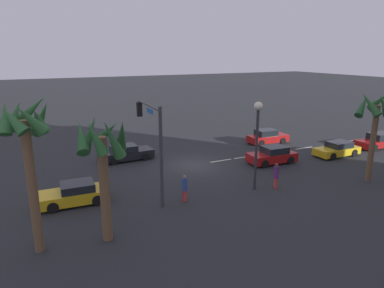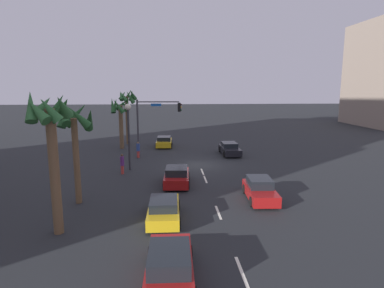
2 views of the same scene
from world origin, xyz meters
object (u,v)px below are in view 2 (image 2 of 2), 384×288
object	(u,v)px
streetlamp	(128,124)
palm_tree_3	(51,130)
palm_tree_0	(120,111)
palm_tree_2	(75,127)
traffic_signal	(153,117)
car_1	(164,142)
car_5	(260,190)
car_4	(177,176)
car_3	(170,266)
palm_tree_1	(127,102)
pedestrian_0	(122,163)
car_2	(230,149)
car_0	(164,209)
pedestrian_1	(138,149)

from	to	relation	value
streetlamp	palm_tree_3	size ratio (longest dim) A/B	0.81
streetlamp	palm_tree_0	size ratio (longest dim) A/B	0.96
palm_tree_0	palm_tree_2	distance (m)	18.35
traffic_signal	streetlamp	xyz separation A→B (m)	(-6.45, 1.80, 0.07)
traffic_signal	streetlamp	bearing A→B (deg)	164.37
car_1	car_5	bearing A→B (deg)	-161.38
car_4	palm_tree_3	xyz separation A→B (m)	(-7.76, 6.18, 4.64)
car_3	palm_tree_1	distance (m)	31.07
streetlamp	car_5	bearing A→B (deg)	-131.48
pedestrian_0	car_1	bearing A→B (deg)	-15.00
palm_tree_0	pedestrian_0	bearing A→B (deg)	-171.39
car_4	palm_tree_0	bearing A→B (deg)	22.83
pedestrian_0	streetlamp	bearing A→B (deg)	-18.07
car_2	palm_tree_3	xyz separation A→B (m)	(-18.39, 12.22, 4.67)
traffic_signal	palm_tree_0	xyz separation A→B (m)	(3.80, 4.02, 0.40)
car_4	palm_tree_0	size ratio (longest dim) A/B	0.66
streetlamp	palm_tree_0	world-z (taller)	palm_tree_0
car_0	palm_tree_3	world-z (taller)	palm_tree_3
palm_tree_1	palm_tree_3	world-z (taller)	palm_tree_3
car_1	palm_tree_3	xyz separation A→B (m)	(-23.57, 4.99, 4.67)
car_1	palm_tree_0	distance (m)	6.46
traffic_signal	pedestrian_0	xyz separation A→B (m)	(-7.83, 2.26, -3.14)
pedestrian_1	car_4	bearing A→B (deg)	-158.64
palm_tree_0	palm_tree_3	size ratio (longest dim) A/B	0.85
palm_tree_3	car_4	bearing A→B (deg)	-38.55
palm_tree_2	palm_tree_1	bearing A→B (deg)	-1.32
car_3	palm_tree_2	bearing A→B (deg)	32.71
pedestrian_1	palm_tree_2	distance (m)	13.92
car_0	palm_tree_2	distance (m)	7.54
traffic_signal	car_5	bearing A→B (deg)	-152.68
palm_tree_0	palm_tree_3	distance (m)	22.73
car_0	palm_tree_1	world-z (taller)	palm_tree_1
car_4	traffic_signal	size ratio (longest dim) A/B	0.68
car_2	pedestrian_0	world-z (taller)	pedestrian_0
car_5	pedestrian_1	world-z (taller)	pedestrian_1
car_2	palm_tree_3	distance (m)	22.57
car_1	car_4	world-z (taller)	car_4
streetlamp	palm_tree_1	bearing A→B (deg)	7.35
pedestrian_1	car_5	bearing A→B (deg)	-145.54
pedestrian_1	palm_tree_1	xyz separation A→B (m)	(8.24, 1.99, 4.51)
car_2	palm_tree_2	bearing A→B (deg)	138.70
car_4	palm_tree_1	xyz separation A→B (m)	(17.95, 5.79, 4.75)
car_4	palm_tree_1	size ratio (longest dim) A/B	0.57
car_0	palm_tree_1	size ratio (longest dim) A/B	0.58
car_0	streetlamp	size ratio (longest dim) A/B	0.71
car_0	traffic_signal	size ratio (longest dim) A/B	0.69
car_1	palm_tree_3	bearing A→B (deg)	168.03
palm_tree_3	palm_tree_0	bearing A→B (deg)	0.29
car_4	palm_tree_0	world-z (taller)	palm_tree_0
palm_tree_2	palm_tree_3	size ratio (longest dim) A/B	0.88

